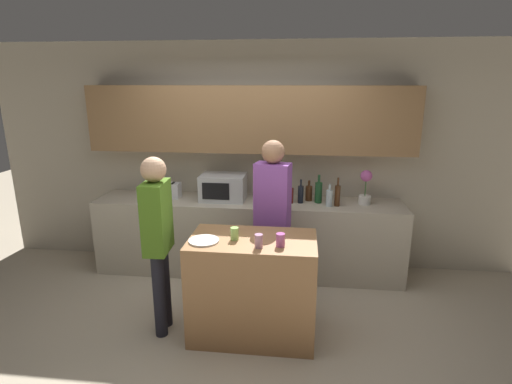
# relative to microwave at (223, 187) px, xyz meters

# --- Properties ---
(ground_plane) EXTENTS (14.00, 14.00, 0.00)m
(ground_plane) POSITION_rel_microwave_xyz_m (0.30, -1.42, -1.04)
(ground_plane) COLOR #BCAD93
(back_wall) EXTENTS (6.40, 0.40, 2.70)m
(back_wall) POSITION_rel_microwave_xyz_m (0.30, 0.24, 0.49)
(back_wall) COLOR #B2A893
(back_wall) RESTS_ON ground_plane
(back_counter) EXTENTS (3.60, 0.62, 0.89)m
(back_counter) POSITION_rel_microwave_xyz_m (0.30, -0.03, -0.60)
(back_counter) COLOR #B7AD99
(back_counter) RESTS_ON ground_plane
(kitchen_island) EXTENTS (1.10, 0.63, 0.93)m
(kitchen_island) POSITION_rel_microwave_xyz_m (0.51, -1.27, -0.58)
(kitchen_island) COLOR #996B42
(kitchen_island) RESTS_ON ground_plane
(microwave) EXTENTS (0.52, 0.39, 0.30)m
(microwave) POSITION_rel_microwave_xyz_m (0.00, 0.00, 0.00)
(microwave) COLOR #B7BABC
(microwave) RESTS_ON back_counter
(toaster) EXTENTS (0.26, 0.16, 0.18)m
(toaster) POSITION_rel_microwave_xyz_m (-0.66, 0.00, -0.06)
(toaster) COLOR silver
(toaster) RESTS_ON back_counter
(potted_plant) EXTENTS (0.14, 0.14, 0.40)m
(potted_plant) POSITION_rel_microwave_xyz_m (1.63, 0.00, 0.05)
(potted_plant) COLOR silver
(potted_plant) RESTS_ON back_counter
(bottle_0) EXTENTS (0.07, 0.07, 0.22)m
(bottle_0) POSITION_rel_microwave_xyz_m (0.70, -0.02, -0.06)
(bottle_0) COLOR maroon
(bottle_0) RESTS_ON back_counter
(bottle_1) EXTENTS (0.08, 0.08, 0.24)m
(bottle_1) POSITION_rel_microwave_xyz_m (0.79, -0.05, -0.06)
(bottle_1) COLOR maroon
(bottle_1) RESTS_ON back_counter
(bottle_2) EXTENTS (0.06, 0.06, 0.28)m
(bottle_2) POSITION_rel_microwave_xyz_m (0.91, -0.03, -0.04)
(bottle_2) COLOR black
(bottle_2) RESTS_ON back_counter
(bottle_3) EXTENTS (0.08, 0.08, 0.24)m
(bottle_3) POSITION_rel_microwave_xyz_m (1.00, 0.07, -0.06)
(bottle_3) COLOR #472814
(bottle_3) RESTS_ON back_counter
(bottle_4) EXTENTS (0.08, 0.08, 0.33)m
(bottle_4) POSITION_rel_microwave_xyz_m (1.11, 0.00, -0.02)
(bottle_4) COLOR #194723
(bottle_4) RESTS_ON back_counter
(bottle_5) EXTENTS (0.07, 0.07, 0.25)m
(bottle_5) POSITION_rel_microwave_xyz_m (1.23, -0.12, -0.05)
(bottle_5) COLOR silver
(bottle_5) RESTS_ON back_counter
(bottle_6) EXTENTS (0.06, 0.06, 0.33)m
(bottle_6) POSITION_rel_microwave_xyz_m (1.32, -0.11, -0.03)
(bottle_6) COLOR #472814
(bottle_6) RESTS_ON back_counter
(plate_on_island) EXTENTS (0.26, 0.26, 0.01)m
(plate_on_island) POSITION_rel_microwave_xyz_m (0.10, -1.38, -0.10)
(plate_on_island) COLOR white
(plate_on_island) RESTS_ON kitchen_island
(cup_0) EXTENTS (0.07, 0.07, 0.11)m
(cup_0) POSITION_rel_microwave_xyz_m (0.58, -1.46, -0.05)
(cup_0) COLOR #B883A1
(cup_0) RESTS_ON kitchen_island
(cup_1) EXTENTS (0.07, 0.07, 0.11)m
(cup_1) POSITION_rel_microwave_xyz_m (0.36, -1.31, -0.06)
(cup_1) COLOR #97CE67
(cup_1) RESTS_ON kitchen_island
(cup_2) EXTENTS (0.07, 0.07, 0.11)m
(cup_2) POSITION_rel_microwave_xyz_m (0.75, -1.41, -0.06)
(cup_2) COLOR #B8589F
(cup_2) RESTS_ON kitchen_island
(person_left) EXTENTS (0.22, 0.35, 1.64)m
(person_left) POSITION_rel_microwave_xyz_m (-0.32, -1.32, -0.07)
(person_left) COLOR black
(person_left) RESTS_ON ground_plane
(person_center) EXTENTS (0.37, 0.26, 1.71)m
(person_center) POSITION_rel_microwave_xyz_m (0.63, -0.70, -0.02)
(person_center) COLOR black
(person_center) RESTS_ON ground_plane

